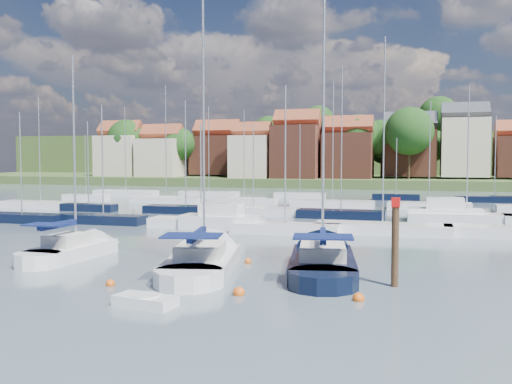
% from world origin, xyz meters
% --- Properties ---
extents(ground, '(260.00, 260.00, 0.00)m').
position_xyz_m(ground, '(0.00, 40.00, 0.00)').
color(ground, '#4B5A66').
rests_on(ground, ground).
extents(sailboat_left, '(3.00, 9.92, 13.43)m').
position_xyz_m(sailboat_left, '(-9.41, 5.12, 0.36)').
color(sailboat_left, white).
rests_on(sailboat_left, ground).
extents(sailboat_centre, '(5.89, 13.14, 17.23)m').
position_xyz_m(sailboat_centre, '(-0.71, 4.52, 0.35)').
color(sailboat_centre, white).
rests_on(sailboat_centre, ground).
extents(sailboat_navy, '(5.48, 13.21, 17.71)m').
position_xyz_m(sailboat_navy, '(5.74, 6.02, 0.35)').
color(sailboat_navy, black).
rests_on(sailboat_navy, ground).
extents(tender, '(2.82, 1.67, 0.57)m').
position_xyz_m(tender, '(0.09, -4.85, 0.22)').
color(tender, white).
rests_on(tender, ground).
extents(timber_piling, '(0.40, 0.40, 6.53)m').
position_xyz_m(timber_piling, '(9.94, 1.71, 1.21)').
color(timber_piling, '#4C331E').
rests_on(timber_piling, ground).
extents(buoy_c, '(0.45, 0.45, 0.45)m').
position_xyz_m(buoy_c, '(-3.27, -1.92, 0.00)').
color(buoy_c, '#D85914').
rests_on(buoy_c, ground).
extents(buoy_d, '(0.55, 0.55, 0.55)m').
position_xyz_m(buoy_d, '(3.25, -1.95, 0.00)').
color(buoy_d, '#D85914').
rests_on(buoy_d, ground).
extents(buoy_e, '(0.41, 0.41, 0.41)m').
position_xyz_m(buoy_e, '(1.43, 5.54, 0.00)').
color(buoy_e, '#D85914').
rests_on(buoy_e, ground).
extents(buoy_f, '(0.52, 0.52, 0.52)m').
position_xyz_m(buoy_f, '(8.56, -1.51, 0.00)').
color(buoy_f, '#D85914').
rests_on(buoy_f, ground).
extents(marina_field, '(79.62, 41.41, 15.93)m').
position_xyz_m(marina_field, '(1.91, 35.15, 0.43)').
color(marina_field, white).
rests_on(marina_field, ground).
extents(far_shore_town, '(212.46, 90.00, 22.27)m').
position_xyz_m(far_shore_town, '(2.23, 132.67, 4.61)').
color(far_shore_town, '#43592C').
rests_on(far_shore_town, ground).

